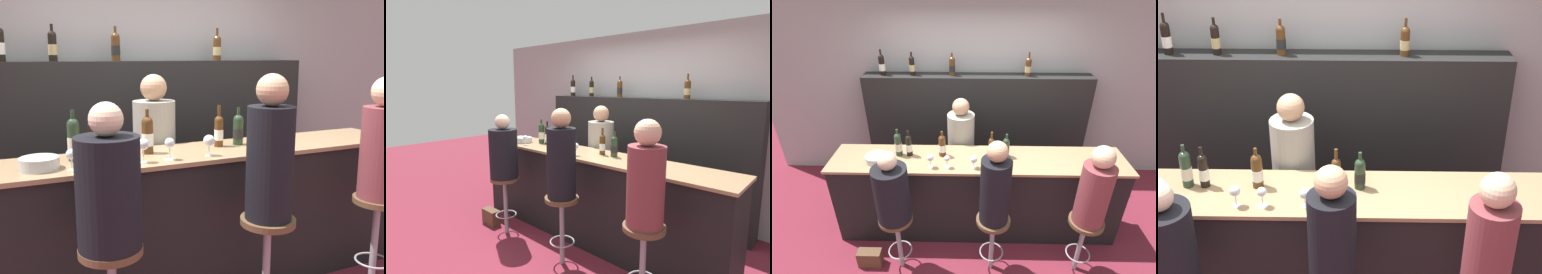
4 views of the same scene
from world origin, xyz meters
TOP-DOWN VIEW (x-y plane):
  - wall_back at (0.00, 1.61)m, footprint 6.40×0.05m
  - bar_counter at (0.00, 0.27)m, footprint 3.34×0.58m
  - back_bar_cabinet at (0.00, 1.39)m, footprint 3.13×0.28m
  - wine_bottle_counter_0 at (-0.91, 0.34)m, footprint 0.08×0.08m
  - wine_bottle_counter_1 at (-0.78, 0.34)m, footprint 0.07×0.07m
  - wine_bottle_counter_2 at (-0.41, 0.34)m, footprint 0.08×0.08m
  - wine_bottle_counter_3 at (0.15, 0.34)m, footprint 0.07×0.07m
  - wine_bottle_counter_4 at (0.31, 0.34)m, footprint 0.08×0.08m
  - wine_bottle_backbar_1 at (-0.88, 1.39)m, footprint 0.07×0.07m
  - wine_bottle_backbar_2 at (-0.34, 1.39)m, footprint 0.08×0.08m
  - wine_bottle_backbar_3 at (0.67, 1.39)m, footprint 0.08×0.08m
  - wine_glass_0 at (-0.96, 0.10)m, footprint 0.06×0.06m
  - wine_glass_1 at (-0.51, 0.10)m, footprint 0.07×0.07m
  - wine_glass_2 at (-0.34, 0.10)m, footprint 0.07×0.07m
  - wine_glass_3 at (-0.05, 0.10)m, footprint 0.08×0.08m
  - metal_bowl at (-1.13, 0.20)m, footprint 0.23×0.23m
  - guest_seated_left at (-0.84, -0.33)m, footprint 0.34×0.34m
  - bar_stool_middle at (0.15, -0.33)m, footprint 0.34×0.34m
  - guest_seated_middle at (0.15, -0.33)m, footprint 0.29×0.29m
  - bar_stool_right at (1.08, -0.33)m, footprint 0.34×0.34m
  - guest_seated_right at (1.08, -0.33)m, footprint 0.30×0.30m
  - bartender at (-0.21, 0.77)m, footprint 0.34×0.34m

SIDE VIEW (x-z plane):
  - bar_counter at x=0.00m, z-range 0.00..1.05m
  - bar_stool_middle at x=0.15m, z-range 0.19..0.91m
  - bar_stool_right at x=1.08m, z-range 0.19..0.91m
  - bartender at x=-0.21m, z-range -0.06..1.51m
  - back_bar_cabinet at x=0.00m, z-range 0.00..1.66m
  - guest_seated_left at x=-0.84m, z-range 0.66..1.43m
  - metal_bowl at x=-1.13m, z-range 1.04..1.12m
  - guest_seated_right at x=1.08m, z-range 0.67..1.53m
  - guest_seated_middle at x=0.15m, z-range 0.67..1.57m
  - wine_glass_0 at x=-0.96m, z-range 1.07..1.20m
  - wine_glass_3 at x=-0.05m, z-range 1.07..1.22m
  - wine_glass_2 at x=-0.34m, z-range 1.08..1.22m
  - wine_glass_1 at x=-0.51m, z-range 1.08..1.24m
  - wine_bottle_counter_4 at x=0.31m, z-range 1.02..1.30m
  - wine_bottle_counter_3 at x=0.15m, z-range 1.01..1.32m
  - wine_bottle_counter_1 at x=-0.78m, z-range 1.02..1.33m
  - wine_bottle_counter_2 at x=-0.41m, z-range 1.02..1.33m
  - wine_bottle_counter_0 at x=-0.91m, z-range 1.02..1.35m
  - wall_back at x=0.00m, z-range 0.00..2.60m
  - wine_bottle_backbar_3 at x=0.67m, z-range 1.63..1.94m
  - wine_bottle_backbar_2 at x=-0.34m, z-range 1.64..1.94m
  - wine_bottle_backbar_1 at x=-0.88m, z-range 1.64..1.95m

